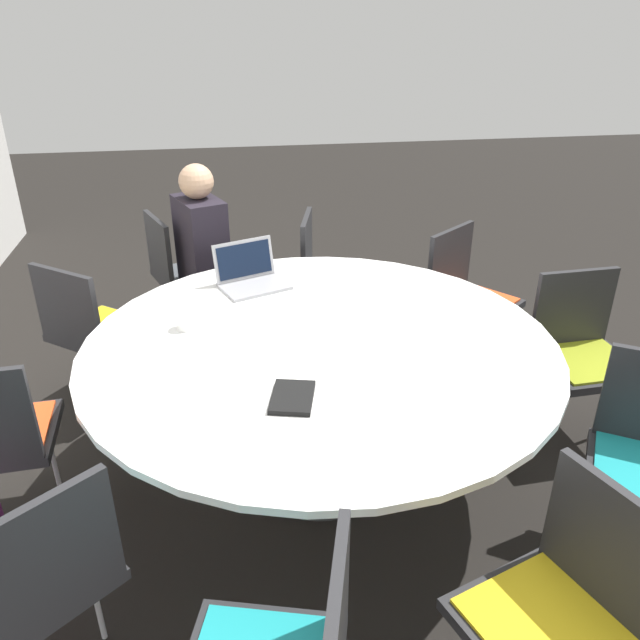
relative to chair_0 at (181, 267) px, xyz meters
name	(u,v)px	position (x,y,z in m)	size (l,w,h in m)	color
ground_plane	(320,475)	(-1.49, -0.66, -0.52)	(16.00, 16.00, 0.00)	black
conference_table	(320,360)	(-1.49, -0.66, 0.12)	(2.01, 2.01, 0.73)	#333333
chair_0	(181,267)	(0.00, 0.00, 0.00)	(0.56, 0.55, 0.86)	#262628
chair_1	(91,324)	(-0.73, 0.44, 0.00)	(0.60, 0.61, 0.86)	#262628
chair_3	(35,574)	(-2.39, 0.33, 0.00)	(0.60, 0.61, 0.86)	#262628
chair_5	(568,604)	(-2.73, -1.15, 0.00)	(0.55, 0.54, 0.86)	#262628
chair_7	(582,345)	(-1.36, -1.98, 0.00)	(0.44, 0.46, 0.86)	#262628
chair_8	(466,290)	(-0.63, -1.67, 0.00)	(0.60, 0.60, 0.86)	#262628
chair_9	(327,270)	(-0.19, -0.91, 0.00)	(0.53, 0.51, 0.86)	#262628
person_0	(205,248)	(-0.19, -0.16, 0.19)	(0.42, 0.34, 1.21)	#231E28
laptop	(250,275)	(-0.84, -0.40, 0.26)	(0.36, 0.39, 0.21)	#99999E
spiral_notebook	(292,397)	(-1.92, -0.49, 0.22)	(0.24, 0.20, 0.02)	black
coffee_cup	(186,320)	(-1.28, -0.09, 0.25)	(0.08, 0.08, 0.08)	white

